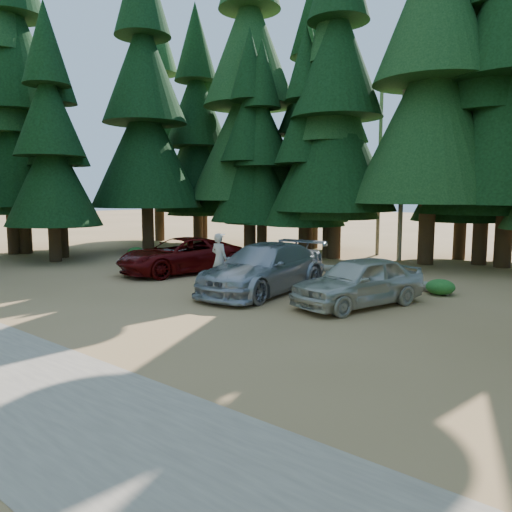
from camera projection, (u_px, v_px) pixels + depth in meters
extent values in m
plane|color=#9C7342|center=(183.00, 305.00, 15.91)|extent=(160.00, 160.00, 0.00)
cylinder|color=#6B6355|center=(403.00, 145.00, 25.70)|extent=(0.24, 0.24, 12.00)
cylinder|color=#6B6355|center=(380.00, 167.00, 28.23)|extent=(0.20, 0.20, 10.00)
imported|color=#550707|center=(181.00, 255.00, 22.21)|extent=(3.69, 6.08, 1.58)
imported|color=#9C9EA3|center=(264.00, 268.00, 17.83)|extent=(2.96, 6.18, 1.74)
imported|color=beige|center=(359.00, 281.00, 15.65)|extent=(3.06, 4.95, 1.57)
imported|color=beige|center=(219.00, 259.00, 18.39)|extent=(0.71, 0.48, 1.91)
cylinder|color=white|center=(220.00, 235.00, 18.31)|extent=(0.36, 0.36, 0.04)
cylinder|color=#6B6355|center=(328.00, 268.00, 22.72)|extent=(3.90, 2.08, 0.30)
cylinder|color=#6B6355|center=(380.00, 270.00, 22.26)|extent=(3.37, 1.04, 0.28)
cylinder|color=#6B6355|center=(386.00, 279.00, 19.60)|extent=(5.47, 1.83, 0.36)
ellipsoid|color=#1E6421|center=(231.00, 253.00, 27.41)|extent=(0.92, 0.92, 0.51)
ellipsoid|color=#1E6421|center=(264.00, 255.00, 26.53)|extent=(1.09, 1.09, 0.60)
ellipsoid|color=#1E6421|center=(264.00, 267.00, 22.25)|extent=(1.05, 1.05, 0.58)
ellipsoid|color=#1E6421|center=(298.00, 269.00, 21.90)|extent=(0.89, 0.89, 0.49)
ellipsoid|color=#1E6421|center=(440.00, 287.00, 17.48)|extent=(0.99, 0.99, 0.54)
ellipsoid|color=#1E6421|center=(136.00, 252.00, 28.20)|extent=(0.94, 0.94, 0.52)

